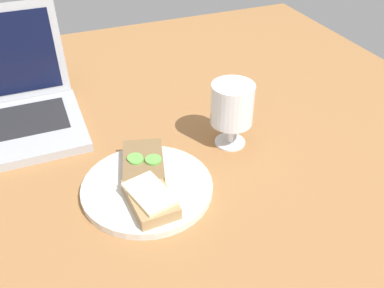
{
  "coord_description": "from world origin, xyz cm",
  "views": [
    {
      "loc": [
        -19.11,
        -61.13,
        53.27
      ],
      "look_at": [
        4.18,
        -3.86,
        8.0
      ],
      "focal_mm": 40.0,
      "sensor_mm": 36.0,
      "label": 1
    }
  ],
  "objects_px": {
    "plate": "(147,188)",
    "sandwich_with_cucumber": "(143,163)",
    "wine_glass": "(233,109)",
    "sandwich_with_cheese": "(150,198)"
  },
  "relations": [
    {
      "from": "plate",
      "to": "sandwich_with_cucumber",
      "type": "xyz_separation_m",
      "value": [
        0.01,
        0.05,
        0.02
      ]
    },
    {
      "from": "sandwich_with_cucumber",
      "to": "wine_glass",
      "type": "bearing_deg",
      "value": 6.64
    },
    {
      "from": "plate",
      "to": "sandwich_with_cucumber",
      "type": "bearing_deg",
      "value": 80.07
    },
    {
      "from": "sandwich_with_cucumber",
      "to": "wine_glass",
      "type": "distance_m",
      "value": 0.2
    },
    {
      "from": "plate",
      "to": "sandwich_with_cheese",
      "type": "height_order",
      "value": "sandwich_with_cheese"
    },
    {
      "from": "plate",
      "to": "sandwich_with_cheese",
      "type": "xyz_separation_m",
      "value": [
        -0.01,
        -0.05,
        0.02
      ]
    },
    {
      "from": "sandwich_with_cucumber",
      "to": "wine_glass",
      "type": "height_order",
      "value": "wine_glass"
    },
    {
      "from": "plate",
      "to": "wine_glass",
      "type": "relative_size",
      "value": 1.74
    },
    {
      "from": "plate",
      "to": "sandwich_with_cheese",
      "type": "distance_m",
      "value": 0.05
    },
    {
      "from": "plate",
      "to": "wine_glass",
      "type": "distance_m",
      "value": 0.22
    }
  ]
}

